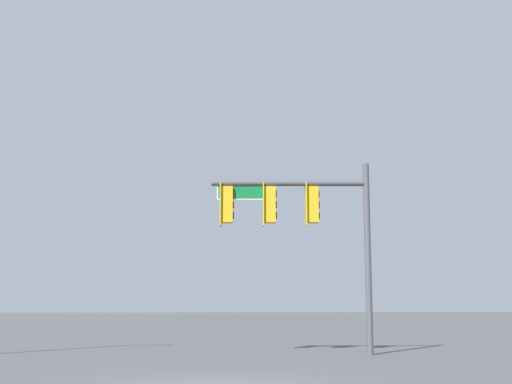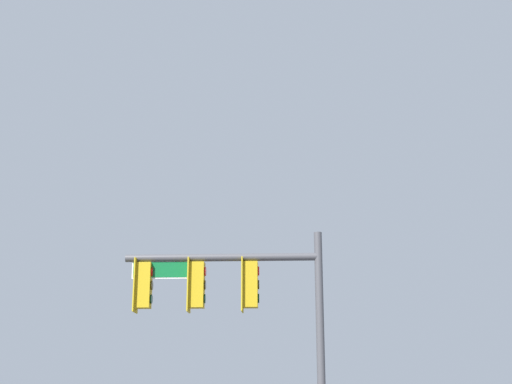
{
  "view_description": "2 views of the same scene",
  "coord_description": "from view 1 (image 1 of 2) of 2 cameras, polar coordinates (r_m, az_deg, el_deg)",
  "views": [
    {
      "loc": [
        1.85,
        12.73,
        1.37
      ],
      "look_at": [
        -2.75,
        -9.31,
        5.03
      ],
      "focal_mm": 50.0,
      "sensor_mm": 36.0,
      "label": 1
    },
    {
      "loc": [
        -1.75,
        9.06,
        1.9
      ],
      "look_at": [
        -4.25,
        -7.32,
        6.62
      ],
      "focal_mm": 50.0,
      "sensor_mm": 36.0,
      "label": 2
    }
  ],
  "objects": [
    {
      "name": "signal_pole_near",
      "position": [
        21.61,
        3.19,
        -1.69
      ],
      "size": [
        4.74,
        1.23,
        5.72
      ],
      "color": "#47474C",
      "rests_on": "ground_plane"
    }
  ]
}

